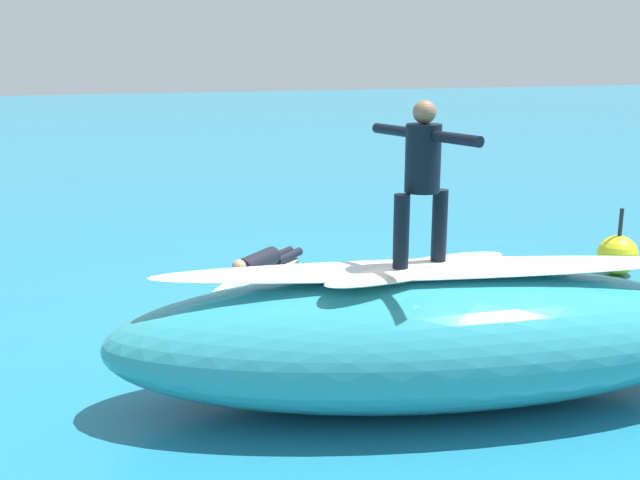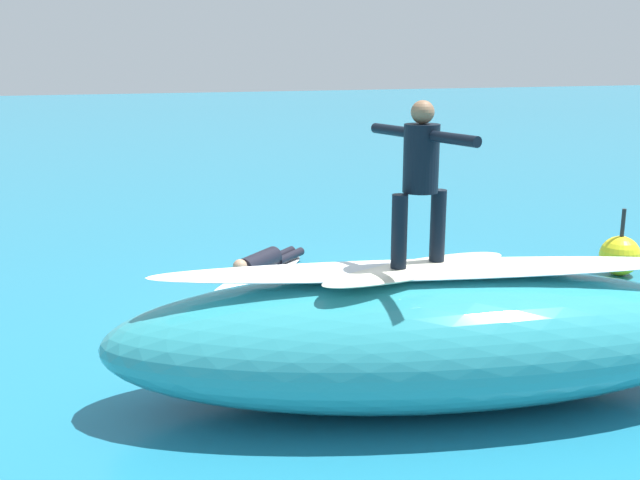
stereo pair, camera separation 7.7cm
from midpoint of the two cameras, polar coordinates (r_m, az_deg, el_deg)
ground_plane at (r=10.37m, az=3.14°, el=-5.17°), size 120.00×120.00×0.00m
wave_crest at (r=7.58m, az=8.20°, el=-7.30°), size 6.60×3.44×1.32m
wave_foam_lip at (r=7.36m, az=8.39°, el=-2.21°), size 5.38×1.94×0.08m
surfboard_riding at (r=7.33m, az=7.69°, el=-2.18°), size 2.23×0.99×0.09m
surfer_riding at (r=7.13m, az=7.93°, el=5.21°), size 0.61×1.46×1.56m
surfboard_paddling at (r=11.78m, az=-4.41°, el=-2.61°), size 2.11×1.98×0.10m
surfer_paddling at (r=11.83m, az=-4.07°, el=-1.57°), size 1.46×1.35×0.32m
buoy_marker at (r=12.72m, az=21.89°, el=-1.09°), size 0.62×0.62×1.06m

